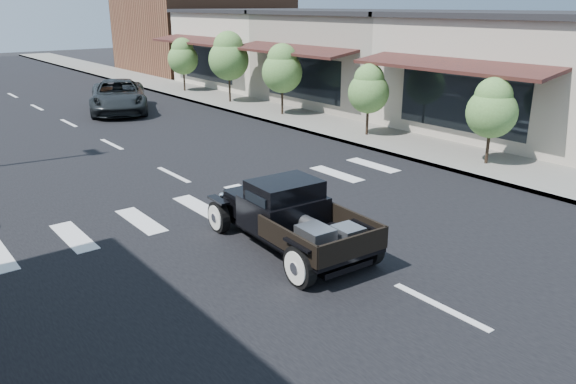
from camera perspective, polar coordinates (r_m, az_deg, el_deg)
ground at (r=12.03m, az=3.81°, el=-5.96°), size 120.00×120.00×0.00m
road at (r=24.77m, az=-19.98°, el=5.84°), size 14.00×80.00×0.02m
road_markings at (r=20.18m, az=-15.40°, el=3.57°), size 12.00×60.00×0.06m
sidewalk_right at (r=28.46m, az=-3.49°, el=8.57°), size 3.00×80.00×0.15m
storefront_near at (r=25.56m, az=23.90°, el=10.86°), size 10.00×9.00×4.50m
storefront_mid at (r=30.87m, az=8.89°, el=13.24°), size 10.00×9.00×4.50m
storefront_far at (r=37.61m, az=-1.39°, el=14.36°), size 10.00×9.00×4.50m
far_building_right at (r=46.20m, az=-8.62°, el=16.49°), size 11.00×10.00×7.00m
small_tree_a at (r=18.77m, az=19.88°, el=6.63°), size 1.57×1.57×2.62m
small_tree_b at (r=22.00m, az=8.14°, el=9.14°), size 1.57×1.57×2.62m
small_tree_c at (r=26.01m, az=-0.60°, el=11.25°), size 1.84×1.84×3.07m
small_tree_d at (r=29.67m, az=-6.01°, el=12.41°), size 2.06×2.06×3.44m
small_tree_e at (r=34.01m, az=-10.59°, el=12.53°), size 1.74×1.74×2.91m
hotrod_pickup at (r=11.80m, az=0.20°, el=-2.42°), size 2.27×4.47×1.51m
second_car at (r=28.60m, az=-16.85°, el=9.26°), size 4.36×6.02×1.52m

